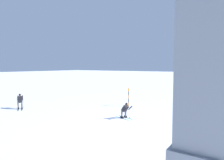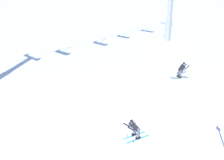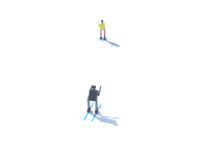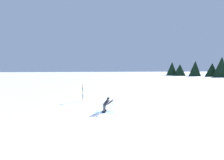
% 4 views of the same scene
% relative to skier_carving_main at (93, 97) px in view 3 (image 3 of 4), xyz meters
% --- Properties ---
extents(ground_plane, '(260.00, 260.00, 0.00)m').
position_rel_skier_carving_main_xyz_m(ground_plane, '(-0.61, 1.10, -0.75)').
color(ground_plane, white).
extents(skier_carving_main, '(1.74, 1.07, 1.45)m').
position_rel_skier_carving_main_xyz_m(skier_carving_main, '(0.00, 0.00, 0.00)').
color(skier_carving_main, '#198CCC').
rests_on(skier_carving_main, ground_plane).
extents(skier_distant_uphill, '(1.66, 1.26, 1.82)m').
position_rel_skier_carving_main_xyz_m(skier_distant_uphill, '(-11.73, 1.10, 0.31)').
color(skier_distant_uphill, '#198CCC').
rests_on(skier_distant_uphill, ground_plane).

